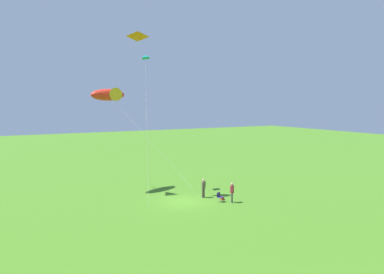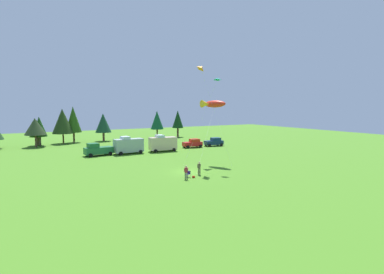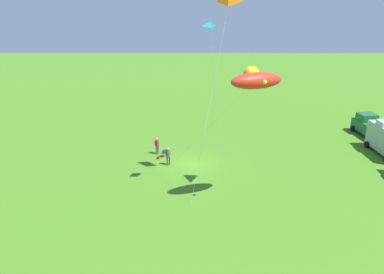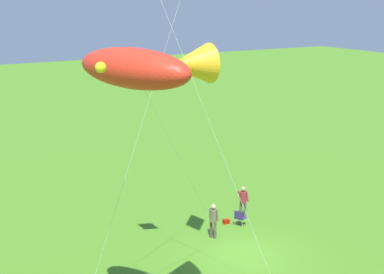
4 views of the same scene
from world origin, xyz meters
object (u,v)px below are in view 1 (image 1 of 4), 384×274
at_px(backpack_on_grass, 222,198).
at_px(kite_delta_orange, 138,35).
at_px(folding_chair, 220,196).
at_px(kite_large_fish, 109,95).
at_px(kite_delta_teal, 145,58).
at_px(person_spectator, 232,191).
at_px(person_kite_flyer, 203,187).

relative_size(backpack_on_grass, kite_delta_orange, 0.02).
distance_m(folding_chair, kite_large_fish, 14.16).
bearing_deg(kite_delta_teal, person_spectator, -148.58).
bearing_deg(folding_chair, backpack_on_grass, 101.18).
distance_m(kite_large_fish, kite_delta_orange, 6.31).
height_order(folding_chair, person_spectator, person_spectator).
relative_size(person_spectator, backpack_on_grass, 5.44).
height_order(person_kite_flyer, person_spectator, same).
height_order(backpack_on_grass, kite_delta_orange, kite_delta_orange).
bearing_deg(kite_delta_teal, person_kite_flyer, -145.86).
bearing_deg(person_kite_flyer, folding_chair, -10.98).
bearing_deg(kite_large_fish, folding_chair, -139.51).
height_order(kite_large_fish, kite_delta_teal, kite_delta_teal).
xyz_separation_m(kite_large_fish, kite_delta_orange, (-3.04, -1.77, 5.24)).
distance_m(folding_chair, backpack_on_grass, 0.82).
distance_m(person_spectator, kite_large_fish, 14.70).
relative_size(backpack_on_grass, kite_large_fish, 0.03).
distance_m(person_kite_flyer, kite_large_fish, 12.48).
bearing_deg(kite_delta_orange, person_kite_flyer, -124.93).
height_order(person_kite_flyer, kite_delta_teal, kite_delta_teal).
bearing_deg(kite_delta_orange, kite_delta_teal, -38.27).
bearing_deg(person_spectator, backpack_on_grass, 141.70).
height_order(kite_delta_teal, kite_delta_orange, kite_delta_orange).
bearing_deg(person_spectator, folding_chair, 178.74).
distance_m(person_kite_flyer, kite_delta_teal, 13.44).
bearing_deg(person_spectator, kite_large_fish, 173.43).
xyz_separation_m(folding_chair, kite_delta_orange, (5.33, 5.38, 14.15)).
bearing_deg(kite_delta_teal, folding_chair, -150.54).
distance_m(person_kite_flyer, kite_delta_orange, 14.85).
relative_size(folding_chair, kite_delta_orange, 0.05).
bearing_deg(kite_delta_orange, person_spectator, -134.61).
xyz_separation_m(person_kite_flyer, kite_large_fish, (6.44, 6.64, 8.37)).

